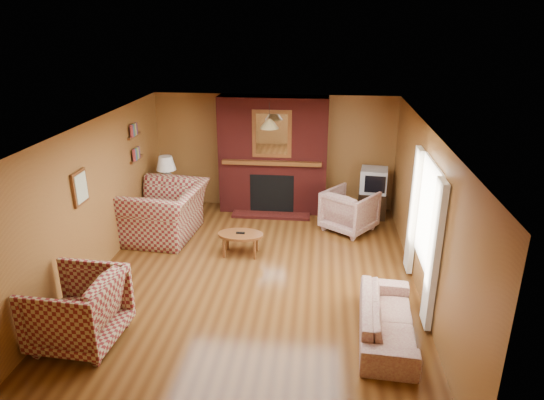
# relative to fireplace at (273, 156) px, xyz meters

# --- Properties ---
(floor) EXTENTS (6.50, 6.50, 0.00)m
(floor) POSITION_rel_fireplace_xyz_m (0.00, -2.98, -1.18)
(floor) COLOR #48270F
(floor) RESTS_ON ground
(ceiling) EXTENTS (6.50, 6.50, 0.00)m
(ceiling) POSITION_rel_fireplace_xyz_m (0.00, -2.98, 1.22)
(ceiling) COLOR silver
(ceiling) RESTS_ON wall_back
(wall_back) EXTENTS (6.50, 0.00, 6.50)m
(wall_back) POSITION_rel_fireplace_xyz_m (0.00, 0.27, 0.02)
(wall_back) COLOR olive
(wall_back) RESTS_ON floor
(wall_front) EXTENTS (6.50, 0.00, 6.50)m
(wall_front) POSITION_rel_fireplace_xyz_m (0.00, -6.23, 0.02)
(wall_front) COLOR olive
(wall_front) RESTS_ON floor
(wall_left) EXTENTS (0.00, 6.50, 6.50)m
(wall_left) POSITION_rel_fireplace_xyz_m (-2.50, -2.98, 0.02)
(wall_left) COLOR olive
(wall_left) RESTS_ON floor
(wall_right) EXTENTS (0.00, 6.50, 6.50)m
(wall_right) POSITION_rel_fireplace_xyz_m (2.50, -2.98, 0.02)
(wall_right) COLOR olive
(wall_right) RESTS_ON floor
(fireplace) EXTENTS (2.20, 0.82, 2.40)m
(fireplace) POSITION_rel_fireplace_xyz_m (0.00, 0.00, 0.00)
(fireplace) COLOR #511411
(fireplace) RESTS_ON floor
(window_right) EXTENTS (0.10, 1.85, 2.00)m
(window_right) POSITION_rel_fireplace_xyz_m (2.45, -3.18, -0.06)
(window_right) COLOR beige
(window_right) RESTS_ON wall_right
(bookshelf) EXTENTS (0.09, 0.55, 0.71)m
(bookshelf) POSITION_rel_fireplace_xyz_m (-2.44, -1.08, 0.48)
(bookshelf) COLOR brown
(bookshelf) RESTS_ON wall_left
(botanical_print) EXTENTS (0.05, 0.40, 0.50)m
(botanical_print) POSITION_rel_fireplace_xyz_m (-2.47, -3.28, 0.37)
(botanical_print) COLOR brown
(botanical_print) RESTS_ON wall_left
(pendant_light) EXTENTS (0.36, 0.36, 0.48)m
(pendant_light) POSITION_rel_fireplace_xyz_m (0.00, -0.68, 0.82)
(pendant_light) COLOR black
(pendant_light) RESTS_ON ceiling
(plaid_loveseat) EXTENTS (1.43, 1.61, 0.97)m
(plaid_loveseat) POSITION_rel_fireplace_xyz_m (-1.85, -1.52, -0.70)
(plaid_loveseat) COLOR maroon
(plaid_loveseat) RESTS_ON floor
(plaid_armchair) EXTENTS (1.09, 1.06, 0.94)m
(plaid_armchair) POSITION_rel_fireplace_xyz_m (-1.95, -4.72, -0.71)
(plaid_armchair) COLOR maroon
(plaid_armchair) RESTS_ON floor
(floral_sofa) EXTENTS (0.79, 1.76, 0.50)m
(floral_sofa) POSITION_rel_fireplace_xyz_m (1.90, -4.20, -0.93)
(floral_sofa) COLOR #B8AF8E
(floral_sofa) RESTS_ON floor
(floral_armchair) EXTENTS (1.21, 1.21, 0.80)m
(floral_armchair) POSITION_rel_fireplace_xyz_m (1.56, -0.88, -0.78)
(floral_armchair) COLOR #B8AF8E
(floral_armchair) RESTS_ON floor
(coffee_table) EXTENTS (0.78, 0.49, 0.41)m
(coffee_table) POSITION_rel_fireplace_xyz_m (-0.34, -2.13, -0.84)
(coffee_table) COLOR brown
(coffee_table) RESTS_ON floor
(side_table) EXTENTS (0.47, 0.47, 0.61)m
(side_table) POSITION_rel_fireplace_xyz_m (-2.10, -0.53, -0.88)
(side_table) COLOR brown
(side_table) RESTS_ON floor
(table_lamp) EXTENTS (0.40, 0.40, 0.65)m
(table_lamp) POSITION_rel_fireplace_xyz_m (-2.10, -0.53, -0.21)
(table_lamp) COLOR silver
(table_lamp) RESTS_ON side_table
(tv_stand) EXTENTS (0.53, 0.48, 0.56)m
(tv_stand) POSITION_rel_fireplace_xyz_m (2.05, -0.18, -0.90)
(tv_stand) COLOR black
(tv_stand) RESTS_ON floor
(crt_tv) EXTENTS (0.57, 0.57, 0.48)m
(crt_tv) POSITION_rel_fireplace_xyz_m (2.05, -0.19, -0.39)
(crt_tv) COLOR #B0B3B8
(crt_tv) RESTS_ON tv_stand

